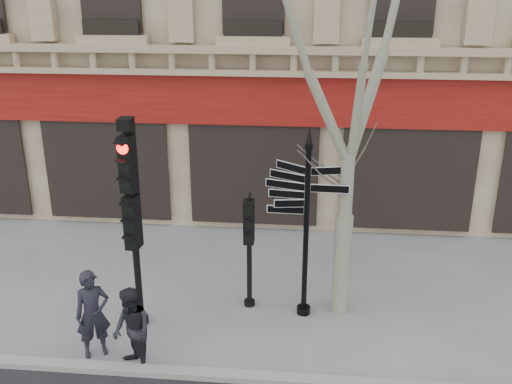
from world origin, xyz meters
TOP-DOWN VIEW (x-y plane):
  - ground at (0.00, 0.00)m, footprint 80.00×80.00m
  - kerb at (0.00, -1.40)m, footprint 80.00×0.25m
  - fingerpost at (1.43, 0.80)m, footprint 1.96×1.96m
  - traffic_signal_main at (-1.77, 0.12)m, footprint 0.49×0.38m
  - traffic_signal_secondary at (0.30, 1.00)m, footprint 0.40×0.29m
  - plane_tree at (2.17, 0.97)m, footprint 3.09×3.09m
  - pedestrian_a at (-2.30, -0.93)m, footprint 0.73×0.65m
  - pedestrian_b at (-1.47, -1.30)m, footprint 0.95×0.97m

SIDE VIEW (x-z plane):
  - ground at x=0.00m, z-range 0.00..0.00m
  - kerb at x=0.00m, z-range 0.00..0.12m
  - pedestrian_b at x=-1.47m, z-range 0.00..1.57m
  - pedestrian_a at x=-2.30m, z-range 0.00..1.67m
  - traffic_signal_secondary at x=0.30m, z-range 0.47..2.84m
  - traffic_signal_main at x=-1.77m, z-range 0.55..4.71m
  - fingerpost at x=1.43m, z-range 0.68..4.61m
  - plane_tree at x=2.17m, z-range 1.66..9.87m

